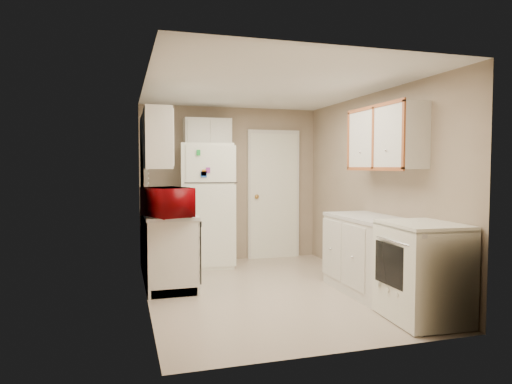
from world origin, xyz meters
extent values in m
plane|color=beige|center=(0.00, 0.00, 0.00)|extent=(3.80, 3.80, 0.00)
plane|color=white|center=(0.00, 0.00, 2.40)|extent=(3.80, 3.80, 0.00)
plane|color=tan|center=(-1.40, 0.00, 1.20)|extent=(3.80, 3.80, 0.00)
plane|color=tan|center=(1.40, 0.00, 1.20)|extent=(3.80, 3.80, 0.00)
plane|color=tan|center=(0.00, 1.90, 1.20)|extent=(2.80, 2.80, 0.00)
plane|color=tan|center=(0.00, -1.90, 1.20)|extent=(2.80, 2.80, 0.00)
cube|color=silver|center=(-1.10, 0.90, 0.45)|extent=(0.60, 1.80, 0.90)
cube|color=black|center=(-0.81, 0.30, 0.49)|extent=(0.03, 0.58, 0.72)
cube|color=gray|center=(-1.10, 1.05, 0.86)|extent=(0.54, 0.74, 0.16)
imported|color=#790106|center=(-1.15, 0.17, 1.05)|extent=(0.69, 0.53, 0.41)
imported|color=silver|center=(-1.12, 1.53, 1.00)|extent=(0.12, 0.12, 0.20)
cube|color=silver|center=(-1.36, 1.05, 1.60)|extent=(0.10, 0.98, 1.08)
cube|color=silver|center=(-1.25, 0.22, 1.80)|extent=(0.30, 0.45, 0.70)
cube|color=white|center=(-0.44, 1.61, 0.91)|extent=(0.83, 0.81, 1.81)
cube|color=silver|center=(-0.40, 1.75, 2.00)|extent=(0.70, 0.30, 0.40)
cube|color=white|center=(0.70, 1.86, 1.02)|extent=(0.86, 0.06, 2.08)
cube|color=silver|center=(1.10, -0.80, 0.45)|extent=(0.60, 2.00, 0.90)
cube|color=white|center=(1.09, -1.42, 0.48)|extent=(0.69, 0.82, 0.95)
cube|color=silver|center=(1.25, -0.50, 1.80)|extent=(0.30, 1.20, 0.70)
camera|label=1|loc=(-1.65, -5.10, 1.48)|focal=32.00mm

